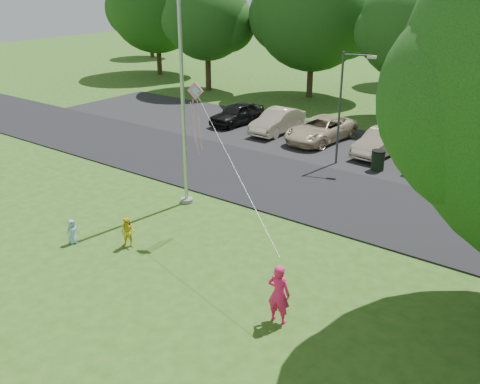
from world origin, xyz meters
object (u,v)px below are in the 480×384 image
Objects in this scene: kite at (197,107)px; child_yellow at (128,233)px; trash_can at (378,161)px; street_lamp at (345,99)px; flagpole at (183,99)px; woman at (279,294)px; child_blue at (72,232)px.

child_yellow is at bearing -129.66° from kite.
kite is at bearing 38.05° from child_yellow.
kite is (-2.46, -9.60, 3.95)m from trash_can.
street_lamp is at bearing -174.46° from trash_can.
flagpole is 1.89× the size of street_lamp.
trash_can is 12.75m from woman.
flagpole is 2.68m from kite.
kite is (-0.67, -9.43, 1.27)m from street_lamp.
flagpole is 9.92m from trash_can.
trash_can is 12.51m from child_yellow.
kite is at bearing -104.39° from trash_can.
woman is 1.95× the size of child_blue.
flagpole reaches higher than child_yellow.
flagpole is at bearing -119.86° from trash_can.
street_lamp is 6.16× the size of child_blue.
child_yellow is at bearing -12.77° from woman.
street_lamp is at bearing 71.53° from kite.
woman is at bearing -43.53° from kite.
kite reaches higher than child_yellow.
child_blue is (-5.30, -12.93, -0.08)m from trash_can.
flagpole reaches higher than child_blue.
woman reaches higher than trash_can.
kite is (2.83, 3.33, 4.03)m from child_blue.
kite reaches higher than woman.
flagpole is 9.15m from woman.
flagpole is 6.22m from child_blue.
trash_can is 0.18× the size of kite.
child_yellow is at bearing -116.54° from street_lamp.
flagpole reaches higher than kite.
child_blue is at bearing -123.28° from street_lamp.
kite is (1.12, 2.38, 3.93)m from child_yellow.
child_yellow reaches higher than child_blue.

